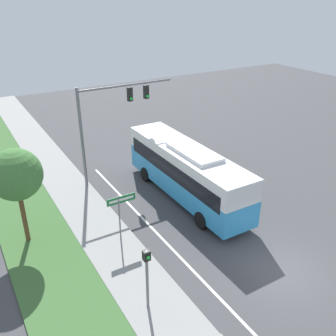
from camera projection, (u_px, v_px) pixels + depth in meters
ground_plane at (281, 271)px, 17.85m from camera, size 80.00×80.00×0.00m
sidewalk at (170, 324)px, 14.97m from camera, size 2.80×80.00×0.12m
lane_divider_near at (221, 300)px, 16.19m from camera, size 0.14×30.00×0.01m
bus at (186, 169)px, 23.34m from camera, size 2.60×10.77×3.58m
signal_gantry at (109, 113)px, 24.29m from camera, size 6.69×0.41×6.77m
pedestrian_signal at (147, 270)px, 14.90m from camera, size 0.28×0.34×2.99m
street_sign at (120, 209)px, 19.16m from camera, size 1.57×0.08×2.76m
roadside_tree at (16, 175)px, 18.24m from camera, size 2.62×2.62×5.19m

